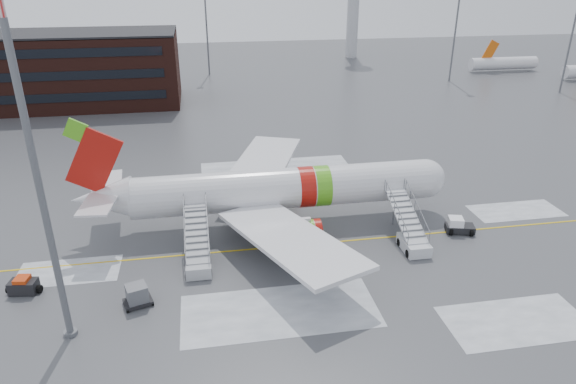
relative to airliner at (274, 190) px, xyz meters
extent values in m
plane|color=#494C4F|center=(4.31, -3.70, -3.42)|extent=(260.00, 260.00, 0.00)
cylinder|color=silver|center=(0.95, 0.00, 0.08)|extent=(28.00, 3.80, 3.80)
sphere|color=silver|center=(14.95, 0.00, 0.08)|extent=(3.80, 3.80, 3.80)
cube|color=black|center=(16.00, 0.00, 0.58)|extent=(1.09, 1.60, 0.97)
cone|color=silver|center=(-15.45, 0.00, 0.33)|extent=(5.20, 3.72, 3.72)
cube|color=#A6130C|center=(-15.55, 0.00, 3.88)|extent=(5.27, 0.30, 6.09)
cube|color=#54B11C|center=(-16.65, 0.00, 6.68)|extent=(2.16, 0.26, 2.16)
cube|color=silver|center=(-15.25, 2.60, 0.98)|extent=(3.07, 4.85, 0.18)
cube|color=silver|center=(-15.25, -2.60, 0.98)|extent=(3.07, 4.85, 0.18)
cube|color=silver|center=(-0.05, 8.50, -0.52)|extent=(10.72, 15.97, 1.13)
cube|color=silver|center=(-0.05, -8.50, -0.52)|extent=(10.72, 15.97, 1.13)
cylinder|color=silver|center=(1.45, 5.20, -1.87)|extent=(3.40, 2.10, 2.10)
cylinder|color=silver|center=(1.45, -5.20, -1.87)|extent=(3.40, 2.10, 2.10)
cylinder|color=#595B60|center=(12.95, 0.00, -2.52)|extent=(0.20, 0.20, 1.80)
cylinder|color=black|center=(12.95, 0.00, -2.97)|extent=(0.90, 0.56, 0.90)
cylinder|color=black|center=(0.45, 2.40, -2.97)|extent=(0.90, 0.56, 0.90)
cylinder|color=black|center=(0.45, -2.40, -2.97)|extent=(0.90, 0.56, 0.90)
cube|color=silver|center=(11.06, -7.30, -2.87)|extent=(2.00, 3.20, 1.00)
cube|color=silver|center=(11.06, -5.20, -1.19)|extent=(1.90, 5.87, 2.52)
cube|color=silver|center=(11.06, -1.90, -0.02)|extent=(1.90, 1.40, 0.15)
cylinder|color=#595B60|center=(11.06, -2.30, -1.72)|extent=(0.16, 0.16, 3.40)
cylinder|color=black|center=(10.16, -8.30, -3.07)|extent=(0.25, 0.70, 0.70)
cylinder|color=black|center=(11.96, -6.30, -3.07)|extent=(0.25, 0.70, 0.70)
cube|color=#A1A4A8|center=(-7.32, -7.30, -2.87)|extent=(2.00, 3.20, 1.00)
cube|color=#A1A4A8|center=(-7.32, -5.20, -1.19)|extent=(1.90, 5.87, 2.52)
cube|color=#A1A4A8|center=(-7.32, -1.90, -0.02)|extent=(1.90, 1.40, 0.15)
cylinder|color=#595B60|center=(-7.32, -2.30, -1.72)|extent=(0.16, 0.16, 3.40)
cylinder|color=black|center=(-8.22, -8.30, -3.07)|extent=(0.25, 0.70, 0.70)
cylinder|color=black|center=(-6.42, -6.30, -3.07)|extent=(0.25, 0.70, 0.70)
cube|color=black|center=(16.56, -4.90, -3.01)|extent=(2.81, 1.97, 0.64)
cube|color=white|center=(16.12, -4.78, -2.37)|extent=(1.56, 1.56, 0.82)
cube|color=black|center=(16.12, -4.78, -2.05)|extent=(1.36, 1.42, 0.14)
cylinder|color=black|center=(15.52, -5.28, -3.10)|extent=(0.43, 0.69, 0.64)
cylinder|color=black|center=(17.28, -5.75, -3.10)|extent=(0.43, 0.69, 0.64)
cylinder|color=black|center=(15.85, -4.05, -3.10)|extent=(0.43, 0.69, 0.64)
cylinder|color=black|center=(17.61, -4.52, -3.10)|extent=(0.43, 0.69, 0.64)
cube|color=black|center=(-11.74, -11.17, -3.19)|extent=(2.31, 1.97, 0.31)
cube|color=#5A5D62|center=(-11.74, -11.17, -2.48)|extent=(1.77, 1.72, 1.34)
cylinder|color=black|center=(-12.64, -11.79, -3.28)|extent=(0.24, 0.30, 0.27)
cylinder|color=black|center=(-10.85, -10.54, -3.28)|extent=(0.24, 0.30, 0.27)
cube|color=black|center=(-20.33, -8.15, -2.87)|extent=(2.13, 1.47, 0.99)
cube|color=red|center=(-20.33, -8.15, -2.28)|extent=(1.14, 1.22, 0.40)
cylinder|color=black|center=(-21.12, -8.15, -3.12)|extent=(1.06, 0.73, 0.59)
cylinder|color=black|center=(-19.54, -8.15, -3.12)|extent=(1.06, 0.73, 0.59)
cylinder|color=#595B60|center=(-15.91, -13.80, 6.70)|extent=(0.44, 0.44, 20.23)
cylinder|color=#595B60|center=(-15.91, -13.80, -3.27)|extent=(0.90, 0.90, 0.30)
cylinder|color=#B2B5BA|center=(34.31, 91.30, 10.58)|extent=(3.00, 3.00, 28.00)
cylinder|color=#595B60|center=(46.31, 58.30, 6.18)|extent=(0.36, 0.36, 19.20)
cylinder|color=#595B60|center=(-3.69, 74.30, 6.18)|extent=(0.36, 0.36, 19.20)
cylinder|color=#595B60|center=(62.31, 44.30, 6.18)|extent=(0.36, 0.36, 19.20)
camera|label=1|loc=(-6.30, -43.43, 19.29)|focal=32.00mm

